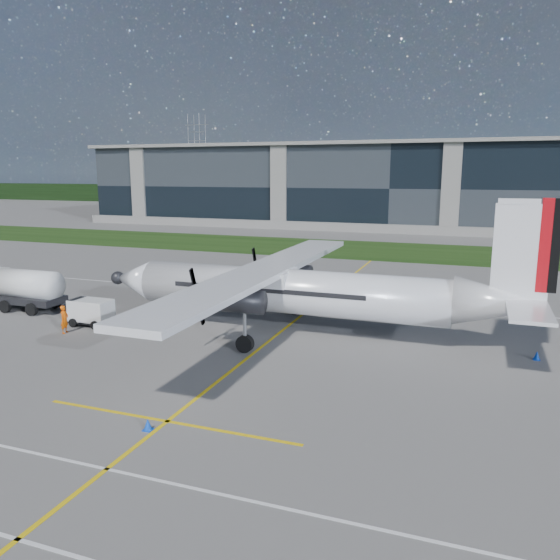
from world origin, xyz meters
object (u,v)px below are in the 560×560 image
pylon_west (197,158)px  safety_cone_stbdwing (327,285)px  baggage_tug (91,313)px  safety_cone_nose_port (118,318)px  turboprop_aircraft (304,266)px  safety_cone_portwing (148,424)px  ground_crew_person (64,317)px  fuel_tanker_truck (9,288)px  safety_cone_fwd (106,309)px  safety_cone_tail (537,355)px

pylon_west → safety_cone_stbdwing: (82.09, -127.39, -14.75)m
baggage_tug → safety_cone_nose_port: baggage_tug is taller
pylon_west → turboprop_aircraft: bearing=-59.2°
safety_cone_portwing → pylon_west: bearing=117.8°
ground_crew_person → safety_cone_nose_port: (1.61, 3.43, -0.80)m
fuel_tanker_truck → safety_cone_fwd: 7.92m
safety_cone_stbdwing → safety_cone_portwing: (0.59, -29.55, 0.00)m
safety_cone_tail → safety_cone_stbdwing: (-16.19, 14.82, 0.00)m
pylon_west → turboprop_aircraft: size_ratio=1.01×
safety_cone_tail → safety_cone_portwing: 21.46m
fuel_tanker_truck → safety_cone_portwing: size_ratio=16.64×
pylon_west → ground_crew_person: 163.46m
safety_cone_nose_port → safety_cone_fwd: bearing=142.6°
pylon_west → fuel_tanker_truck: pylon_west is taller
ground_crew_person → safety_cone_portwing: ground_crew_person is taller
baggage_tug → safety_cone_tail: 28.12m
safety_cone_portwing → baggage_tug: bearing=136.0°
safety_cone_fwd → safety_cone_tail: bearing=-0.9°
fuel_tanker_truck → safety_cone_tail: fuel_tanker_truck is taller
ground_crew_person → safety_cone_nose_port: size_ratio=4.20×
safety_cone_fwd → safety_cone_nose_port: 3.20m
turboprop_aircraft → safety_cone_fwd: bearing=178.9°
pylon_west → turboprop_aircraft: (84.58, -142.03, -10.52)m
fuel_tanker_truck → safety_cone_nose_port: bearing=-2.4°
turboprop_aircraft → safety_cone_stbdwing: size_ratio=59.68×
turboprop_aircraft → safety_cone_stbdwing: (-2.48, 14.64, -4.23)m
safety_cone_nose_port → safety_cone_stbdwing: size_ratio=1.00×
turboprop_aircraft → safety_cone_tail: bearing=-0.8°
pylon_west → fuel_tanker_truck: bearing=-66.8°
fuel_tanker_truck → ground_crew_person: (8.59, -3.86, -0.51)m
baggage_tug → safety_cone_portwing: 17.21m
fuel_tanker_truck → ground_crew_person: bearing=-24.2°
safety_cone_portwing → safety_cone_nose_port: bearing=130.1°
turboprop_aircraft → safety_cone_portwing: (-1.89, -14.91, -4.23)m
turboprop_aircraft → fuel_tanker_truck: turboprop_aircraft is taller
safety_cone_fwd → safety_cone_tail: size_ratio=1.00×
turboprop_aircraft → safety_cone_tail: (13.71, -0.18, -4.23)m
ground_crew_person → safety_cone_fwd: size_ratio=4.20×
safety_cone_fwd → safety_cone_stbdwing: same height
safety_cone_tail → safety_cone_nose_port: size_ratio=1.00×
safety_cone_fwd → ground_crew_person: bearing=-80.1°
fuel_tanker_truck → safety_cone_fwd: bearing=11.2°
safety_cone_tail → safety_cone_portwing: bearing=-136.6°
turboprop_aircraft → safety_cone_tail: 14.35m
safety_cone_fwd → safety_cone_nose_port: (2.55, -1.95, 0.00)m
pylon_west → safety_cone_fwd: size_ratio=60.00×
pylon_west → safety_cone_tail: 173.50m
safety_cone_portwing → fuel_tanker_truck: bearing=147.4°
safety_cone_tail → safety_cone_stbdwing: bearing=137.5°
fuel_tanker_truck → safety_cone_fwd: fuel_tanker_truck is taller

